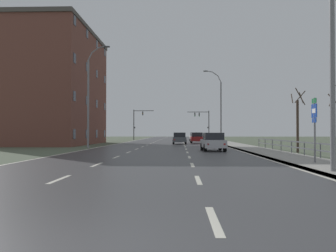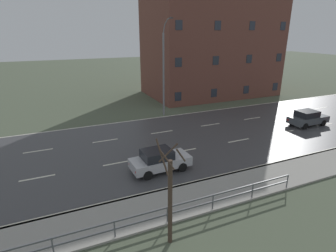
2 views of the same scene
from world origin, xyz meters
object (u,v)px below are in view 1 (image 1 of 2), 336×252
(traffic_signal_left, at_px, (137,120))
(car_near_right, at_px, (197,138))
(highway_sign, at_px, (314,122))
(car_distant, at_px, (213,142))
(street_lamp_midground, at_px, (220,108))
(traffic_signal_right, at_px, (204,120))
(brick_building, at_px, (51,88))
(street_lamp_foreground, at_px, (327,27))
(car_mid_centre, at_px, (195,137))
(street_lamp_left_bank, at_px, (90,98))
(car_far_right, at_px, (180,138))

(traffic_signal_left, xyz_separation_m, car_near_right, (11.44, -22.08, -3.30))
(highway_sign, distance_m, car_distant, 13.30)
(car_near_right, bearing_deg, street_lamp_midground, -29.15)
(highway_sign, height_order, car_near_right, highway_sign)
(traffic_signal_right, bearing_deg, brick_building, -128.20)
(street_lamp_foreground, bearing_deg, highway_sign, 76.31)
(street_lamp_foreground, height_order, car_near_right, street_lamp_foreground)
(car_mid_centre, xyz_separation_m, car_near_right, (-0.24, -12.31, 0.00))
(street_lamp_left_bank, relative_size, car_near_right, 2.54)
(car_distant, bearing_deg, traffic_signal_left, 102.61)
(car_near_right, bearing_deg, car_far_right, -120.30)
(highway_sign, xyz_separation_m, car_near_right, (-4.15, 34.51, -1.32))
(car_distant, relative_size, car_near_right, 1.01)
(street_lamp_midground, distance_m, car_distant, 20.76)
(street_lamp_foreground, relative_size, brick_building, 0.63)
(street_lamp_left_bank, bearing_deg, highway_sign, -48.77)
(street_lamp_midground, relative_size, street_lamp_left_bank, 1.00)
(street_lamp_foreground, xyz_separation_m, car_far_right, (-5.71, 34.02, -4.87))
(traffic_signal_left, bearing_deg, street_lamp_left_bank, -90.39)
(traffic_signal_left, bearing_deg, car_mid_centre, -39.92)
(highway_sign, relative_size, car_far_right, 0.81)
(street_lamp_foreground, height_order, car_far_right, street_lamp_foreground)
(car_near_right, xyz_separation_m, brick_building, (-19.72, -5.59, 6.76))
(street_lamp_foreground, height_order, brick_building, brick_building)
(street_lamp_midground, height_order, traffic_signal_right, street_lamp_midground)
(street_lamp_foreground, bearing_deg, street_lamp_midground, 90.00)
(street_lamp_left_bank, bearing_deg, brick_building, 126.50)
(car_far_right, distance_m, car_distant, 17.63)
(highway_sign, height_order, traffic_signal_left, traffic_signal_left)
(highway_sign, xyz_separation_m, traffic_signal_right, (-1.59, 57.23, 2.06))
(car_mid_centre, bearing_deg, traffic_signal_right, 75.98)
(street_lamp_left_bank, height_order, traffic_signal_right, street_lamp_left_bank)
(car_far_right, relative_size, car_distant, 0.98)
(traffic_signal_left, bearing_deg, car_distant, -74.99)
(street_lamp_midground, xyz_separation_m, street_lamp_left_bank, (-14.89, -14.70, 0.04))
(highway_sign, distance_m, traffic_signal_left, 58.74)
(highway_sign, xyz_separation_m, car_distant, (-3.82, 12.67, -1.32))
(street_lamp_foreground, height_order, highway_sign, street_lamp_foreground)
(street_lamp_foreground, bearing_deg, car_mid_centre, 93.32)
(street_lamp_midground, bearing_deg, car_near_right, 151.57)
(street_lamp_foreground, xyz_separation_m, street_lamp_left_bank, (-14.89, 22.04, -0.53))
(street_lamp_midground, xyz_separation_m, highway_sign, (0.96, -32.79, -2.96))
(car_near_right, bearing_deg, traffic_signal_left, 116.67)
(street_lamp_foreground, relative_size, car_far_right, 2.83)
(car_far_right, bearing_deg, car_distant, -80.89)
(car_far_right, bearing_deg, car_near_right, 60.21)
(car_distant, xyz_separation_m, car_mid_centre, (-0.09, 34.15, 0.00))
(highway_sign, bearing_deg, traffic_signal_left, 105.40)
(car_far_right, relative_size, brick_building, 0.22)
(traffic_signal_right, relative_size, traffic_signal_left, 0.96)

